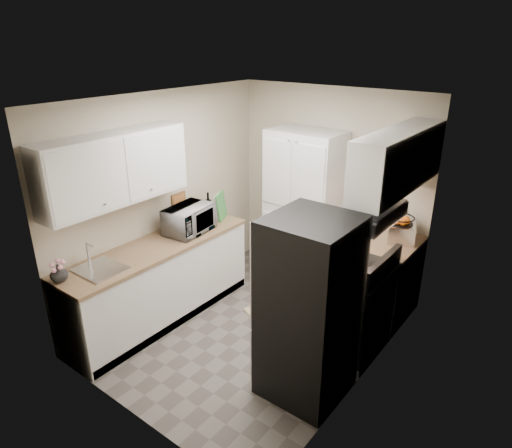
{
  "coord_description": "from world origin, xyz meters",
  "views": [
    {
      "loc": [
        2.62,
        -3.35,
        3.05
      ],
      "look_at": [
        -0.07,
        0.15,
        1.21
      ],
      "focal_mm": 32.0,
      "sensor_mm": 36.0,
      "label": 1
    }
  ],
  "objects_px": {
    "microwave": "(189,219)",
    "wine_bottle": "(208,208)",
    "electric_range": "(351,307)",
    "toaster_oven": "(401,232)",
    "pantry_cabinet": "(303,209)",
    "refrigerator": "(309,309)"
  },
  "relations": [
    {
      "from": "refrigerator",
      "to": "wine_bottle",
      "type": "distance_m",
      "value": 2.17
    },
    {
      "from": "pantry_cabinet",
      "to": "microwave",
      "type": "bearing_deg",
      "value": -120.98
    },
    {
      "from": "electric_range",
      "to": "toaster_oven",
      "type": "xyz_separation_m",
      "value": [
        0.1,
        0.93,
        0.54
      ]
    },
    {
      "from": "pantry_cabinet",
      "to": "microwave",
      "type": "distance_m",
      "value": 1.48
    },
    {
      "from": "microwave",
      "to": "wine_bottle",
      "type": "distance_m",
      "value": 0.42
    },
    {
      "from": "microwave",
      "to": "wine_bottle",
      "type": "relative_size",
      "value": 1.73
    },
    {
      "from": "microwave",
      "to": "toaster_oven",
      "type": "distance_m",
      "value": 2.4
    },
    {
      "from": "electric_range",
      "to": "refrigerator",
      "type": "bearing_deg",
      "value": -92.48
    },
    {
      "from": "wine_bottle",
      "to": "toaster_oven",
      "type": "bearing_deg",
      "value": 22.12
    },
    {
      "from": "pantry_cabinet",
      "to": "refrigerator",
      "type": "height_order",
      "value": "pantry_cabinet"
    },
    {
      "from": "pantry_cabinet",
      "to": "electric_range",
      "type": "distance_m",
      "value": 1.58
    },
    {
      "from": "electric_range",
      "to": "wine_bottle",
      "type": "xyz_separation_m",
      "value": [
        -2.02,
        0.07,
        0.6
      ]
    },
    {
      "from": "electric_range",
      "to": "microwave",
      "type": "xyz_separation_m",
      "value": [
        -1.94,
        -0.34,
        0.6
      ]
    },
    {
      "from": "electric_range",
      "to": "wine_bottle",
      "type": "relative_size",
      "value": 3.48
    },
    {
      "from": "pantry_cabinet",
      "to": "refrigerator",
      "type": "xyz_separation_m",
      "value": [
        1.14,
        -1.73,
        -0.15
      ]
    },
    {
      "from": "microwave",
      "to": "toaster_oven",
      "type": "height_order",
      "value": "microwave"
    },
    {
      "from": "pantry_cabinet",
      "to": "wine_bottle",
      "type": "xyz_separation_m",
      "value": [
        -0.84,
        -0.86,
        0.08
      ]
    },
    {
      "from": "wine_bottle",
      "to": "toaster_oven",
      "type": "height_order",
      "value": "wine_bottle"
    },
    {
      "from": "microwave",
      "to": "wine_bottle",
      "type": "xyz_separation_m",
      "value": [
        -0.08,
        0.41,
        0.01
      ]
    },
    {
      "from": "pantry_cabinet",
      "to": "electric_range",
      "type": "height_order",
      "value": "pantry_cabinet"
    },
    {
      "from": "microwave",
      "to": "toaster_oven",
      "type": "relative_size",
      "value": 1.58
    },
    {
      "from": "refrigerator",
      "to": "microwave",
      "type": "relative_size",
      "value": 3.03
    }
  ]
}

